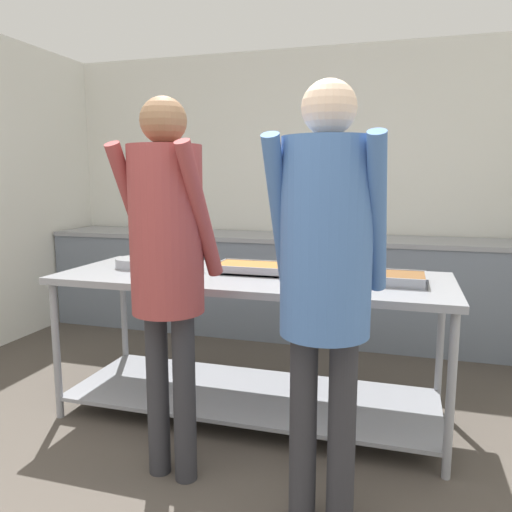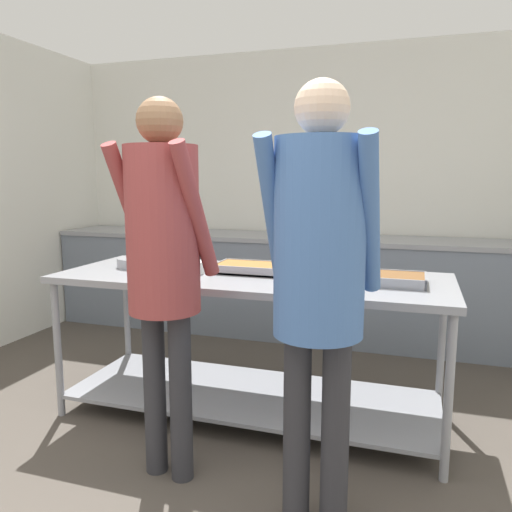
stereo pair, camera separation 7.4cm
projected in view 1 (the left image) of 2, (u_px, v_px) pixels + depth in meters
wall_rear at (300, 191)px, 4.84m from camera, size 4.80×0.06×2.65m
back_counter at (291, 285)px, 4.63m from camera, size 4.64×0.65×0.93m
serving_counter at (251, 321)px, 3.01m from camera, size 2.32×0.86×0.88m
sauce_pan at (137, 262)px, 3.23m from camera, size 0.41×0.27×0.06m
plate_stack at (183, 268)px, 3.01m from camera, size 0.27×0.27×0.07m
serving_tray_vegetables at (256, 268)px, 3.05m from camera, size 0.49×0.28×0.05m
broccoli_bowl at (310, 280)px, 2.62m from camera, size 0.23×0.23×0.11m
serving_tray_roast at (385, 278)px, 2.75m from camera, size 0.44×0.29×0.05m
guest_serving_left at (167, 249)px, 2.29m from camera, size 0.46×0.39×1.80m
guest_serving_right at (326, 261)px, 1.94m from camera, size 0.46×0.36×1.81m
water_bottle at (139, 220)px, 5.03m from camera, size 0.08×0.08×0.23m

